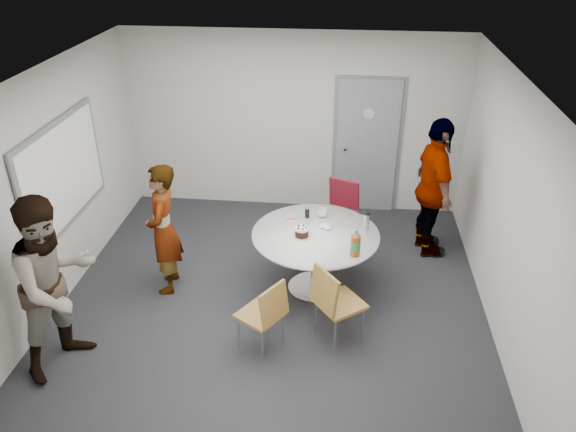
# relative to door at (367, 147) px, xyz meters

# --- Properties ---
(floor) EXTENTS (5.00, 5.00, 0.00)m
(floor) POSITION_rel_door_xyz_m (-1.10, -2.48, -1.03)
(floor) COLOR #242428
(floor) RESTS_ON ground
(ceiling) EXTENTS (5.00, 5.00, 0.00)m
(ceiling) POSITION_rel_door_xyz_m (-1.10, -2.48, 1.67)
(ceiling) COLOR silver
(ceiling) RESTS_ON wall_back
(wall_back) EXTENTS (5.00, 0.00, 5.00)m
(wall_back) POSITION_rel_door_xyz_m (-1.10, 0.02, 0.32)
(wall_back) COLOR beige
(wall_back) RESTS_ON floor
(wall_left) EXTENTS (0.00, 5.00, 5.00)m
(wall_left) POSITION_rel_door_xyz_m (-3.60, -2.48, 0.32)
(wall_left) COLOR beige
(wall_left) RESTS_ON floor
(wall_right) EXTENTS (0.00, 5.00, 5.00)m
(wall_right) POSITION_rel_door_xyz_m (1.40, -2.48, 0.32)
(wall_right) COLOR beige
(wall_right) RESTS_ON floor
(wall_front) EXTENTS (5.00, 0.00, 5.00)m
(wall_front) POSITION_rel_door_xyz_m (-1.10, -4.98, 0.32)
(wall_front) COLOR beige
(wall_front) RESTS_ON floor
(door) EXTENTS (1.02, 0.17, 2.12)m
(door) POSITION_rel_door_xyz_m (0.00, 0.00, 0.00)
(door) COLOR slate
(door) RESTS_ON wall_back
(whiteboard) EXTENTS (0.04, 1.90, 1.25)m
(whiteboard) POSITION_rel_door_xyz_m (-3.56, -2.28, 0.42)
(whiteboard) COLOR slate
(whiteboard) RESTS_ON wall_left
(table) EXTENTS (1.51, 1.51, 1.11)m
(table) POSITION_rel_door_xyz_m (-0.59, -2.22, -0.34)
(table) COLOR silver
(table) RESTS_ON floor
(chair_near_left) EXTENTS (0.59, 0.57, 0.85)m
(chair_near_left) POSITION_rel_door_xyz_m (-1.05, -3.39, -0.51)
(chair_near_left) COLOR olive
(chair_near_left) RESTS_ON floor
(chair_near_right) EXTENTS (0.65, 0.64, 0.93)m
(chair_near_right) POSITION_rel_door_xyz_m (-0.37, -3.17, -0.46)
(chair_near_right) COLOR olive
(chair_near_right) RESTS_ON floor
(chair_far) EXTENTS (0.58, 0.61, 0.94)m
(chair_far) POSITION_rel_door_xyz_m (-0.35, -1.10, -0.45)
(chair_far) COLOR maroon
(chair_far) RESTS_ON floor
(person_main) EXTENTS (0.47, 0.65, 1.64)m
(person_main) POSITION_rel_door_xyz_m (-2.41, -2.37, -0.21)
(person_main) COLOR #A5C6EA
(person_main) RESTS_ON floor
(person_left) EXTENTS (1.06, 1.15, 1.90)m
(person_left) POSITION_rel_door_xyz_m (-3.05, -3.73, -0.08)
(person_left) COLOR white
(person_left) RESTS_ON floor
(person_right) EXTENTS (0.66, 1.18, 1.90)m
(person_right) POSITION_rel_door_xyz_m (0.85, -1.19, -0.08)
(person_right) COLOR black
(person_right) RESTS_ON floor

